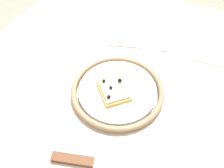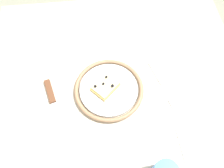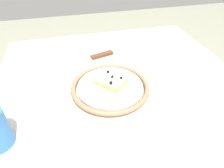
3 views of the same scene
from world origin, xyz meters
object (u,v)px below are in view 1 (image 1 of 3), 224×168
Objects in this scene: dining_table at (108,98)px; fork at (140,47)px; plate at (117,90)px; knife at (88,162)px; napkin at (216,51)px; pizza_slice_near at (114,90)px.

fork is at bearing 165.12° from dining_table.
plate is 1.00× the size of knife.
plate is 0.34m from napkin.
plate is at bearing -175.22° from knife.
plate is 0.19m from knife.
napkin is at bearing 157.03° from knife.
pizza_slice_near is 0.45× the size of knife.
knife is (0.18, 0.02, -0.02)m from pizza_slice_near.
dining_table is 0.14m from pizza_slice_near.
dining_table is 0.26m from knife.
knife is 1.90× the size of napkin.
fork is 0.23m from napkin.
pizza_slice_near is 0.54× the size of fork.
pizza_slice_near is at bearing -38.20° from napkin.
plate reaches higher than napkin.
plate is 2.22× the size of pizza_slice_near.
pizza_slice_near is 0.35m from napkin.
fork reaches higher than dining_table.
knife is 0.38m from fork.
dining_table is at bearing -140.01° from pizza_slice_near.
napkin is (-0.46, 0.19, -0.00)m from knife.
pizza_slice_near is 0.86× the size of napkin.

